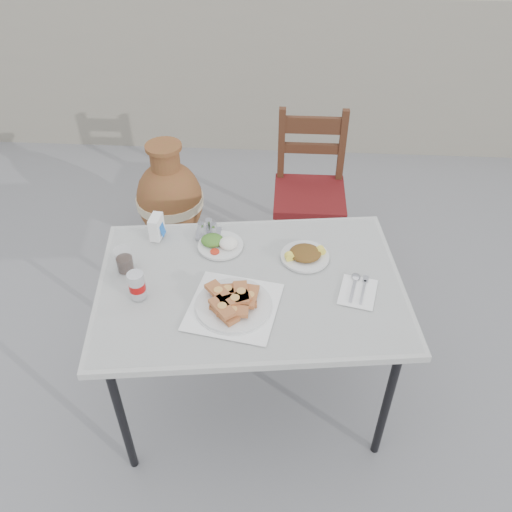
# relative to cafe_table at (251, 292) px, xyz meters

# --- Properties ---
(ground) EXTENTS (80.00, 80.00, 0.00)m
(ground) POSITION_rel_cafe_table_xyz_m (-0.09, 0.04, -0.70)
(ground) COLOR slate
(ground) RESTS_ON ground
(cafe_table) EXTENTS (1.34, 0.99, 0.76)m
(cafe_table) POSITION_rel_cafe_table_xyz_m (0.00, 0.00, 0.00)
(cafe_table) COLOR black
(cafe_table) RESTS_ON ground
(pide_plate) EXTENTS (0.39, 0.39, 0.07)m
(pide_plate) POSITION_rel_cafe_table_xyz_m (-0.06, -0.14, 0.08)
(pide_plate) COLOR white
(pide_plate) RESTS_ON cafe_table
(salad_rice_plate) EXTENTS (0.20, 0.20, 0.05)m
(salad_rice_plate) POSITION_rel_cafe_table_xyz_m (-0.15, 0.22, 0.07)
(salad_rice_plate) COLOR silver
(salad_rice_plate) RESTS_ON cafe_table
(salad_chopped_plate) EXTENTS (0.21, 0.21, 0.04)m
(salad_chopped_plate) POSITION_rel_cafe_table_xyz_m (0.22, 0.17, 0.07)
(salad_chopped_plate) COLOR silver
(salad_chopped_plate) RESTS_ON cafe_table
(soda_can) EXTENTS (0.07, 0.07, 0.12)m
(soda_can) POSITION_rel_cafe_table_xyz_m (-0.44, -0.11, 0.11)
(soda_can) COLOR silver
(soda_can) RESTS_ON cafe_table
(cola_glass) EXTENTS (0.07, 0.07, 0.11)m
(cola_glass) POSITION_rel_cafe_table_xyz_m (-0.52, 0.04, 0.10)
(cola_glass) COLOR white
(cola_glass) RESTS_ON cafe_table
(napkin_holder) EXTENTS (0.06, 0.09, 0.11)m
(napkin_holder) POSITION_rel_cafe_table_xyz_m (-0.44, 0.28, 0.11)
(napkin_holder) COLOR white
(napkin_holder) RESTS_ON cafe_table
(condiment_caddy) EXTENTS (0.11, 0.09, 0.08)m
(condiment_caddy) POSITION_rel_cafe_table_xyz_m (-0.21, 0.30, 0.08)
(condiment_caddy) COLOR #B2B2B9
(condiment_caddy) RESTS_ON cafe_table
(cutlery_napkin) EXTENTS (0.18, 0.21, 0.01)m
(cutlery_napkin) POSITION_rel_cafe_table_xyz_m (0.43, -0.02, 0.06)
(cutlery_napkin) COLOR white
(cutlery_napkin) RESTS_ON cafe_table
(chair) EXTENTS (0.41, 0.41, 0.94)m
(chair) POSITION_rel_cafe_table_xyz_m (0.27, 1.10, -0.22)
(chair) COLOR black
(chair) RESTS_ON ground
(terracotta_urn) EXTENTS (0.42, 0.42, 0.73)m
(terracotta_urn) POSITION_rel_cafe_table_xyz_m (-0.59, 1.15, -0.37)
(terracotta_urn) COLOR brown
(terracotta_urn) RESTS_ON ground
(back_wall) EXTENTS (6.00, 0.25, 1.20)m
(back_wall) POSITION_rel_cafe_table_xyz_m (-0.09, 2.54, -0.10)
(back_wall) COLOR gray
(back_wall) RESTS_ON ground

